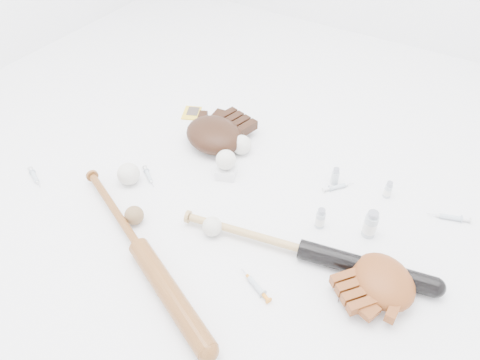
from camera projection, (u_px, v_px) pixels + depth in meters
The scene contains 21 objects.
bat_dark at pixel (302, 249), 1.45m from camera, with size 0.84×0.06×0.06m, color black, non-canonical shape.
bat_wood at pixel (140, 248), 1.46m from camera, with size 0.87×0.06×0.06m, color brown, non-canonical shape.
glove_dark at pixel (214, 134), 1.85m from camera, with size 0.29×0.29×0.11m, color black, non-canonical shape.
glove_tan at pixel (383, 281), 1.35m from camera, with size 0.24×0.24×0.09m, color brown, non-canonical shape.
trading_card at pixel (192, 113), 2.05m from camera, with size 0.07×0.10×0.01m, color gold.
pedestal at pixel (226, 172), 1.74m from camera, with size 0.07×0.07×0.04m, color white.
baseball_on_pedestal at pixel (226, 160), 1.70m from camera, with size 0.07×0.07×0.07m, color silver.
baseball_left at pixel (129, 174), 1.70m from camera, with size 0.08×0.08×0.08m, color silver.
baseball_upper at pixel (241, 145), 1.82m from camera, with size 0.08×0.08×0.08m, color silver.
baseball_mid at pixel (212, 227), 1.52m from camera, with size 0.07×0.07×0.07m, color silver.
baseball_aged at pixel (134, 215), 1.56m from camera, with size 0.06×0.06×0.06m, color brown.
syringe_0 at pixel (149, 176), 1.74m from camera, with size 0.13×0.02×0.02m, color #ADBCC6, non-canonical shape.
syringe_1 at pixel (256, 286), 1.38m from camera, with size 0.15×0.03×0.02m, color #ADBCC6, non-canonical shape.
syringe_2 at pixel (337, 187), 1.69m from camera, with size 0.14×0.02×0.02m, color #ADBCC6, non-canonical shape.
syringe_3 at pixel (344, 281), 1.39m from camera, with size 0.17×0.03×0.02m, color #ADBCC6, non-canonical shape.
syringe_4 at pixel (450, 217), 1.58m from camera, with size 0.15×0.03×0.02m, color #ADBCC6, non-canonical shape.
syringe_5 at pixel (35, 177), 1.73m from camera, with size 0.14×0.02×0.02m, color #ADBCC6, non-canonical shape.
vial_0 at pixel (388, 189), 1.65m from camera, with size 0.03×0.03×0.07m, color silver.
vial_1 at pixel (335, 176), 1.70m from camera, with size 0.03×0.03×0.07m, color silver.
vial_2 at pixel (320, 218), 1.54m from camera, with size 0.03×0.03×0.08m, color silver.
vial_3 at pixel (371, 224), 1.50m from camera, with size 0.04×0.04×0.10m, color silver.
Camera 1 is at (0.62, -0.98, 1.17)m, focal length 35.00 mm.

